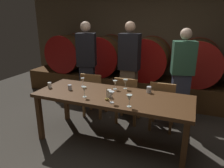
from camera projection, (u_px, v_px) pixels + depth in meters
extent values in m
plane|color=#3F3A33|center=(113.00, 149.00, 3.12)|extent=(8.95, 8.95, 0.00)
cube|color=brown|center=(154.00, 36.00, 5.10)|extent=(6.88, 0.24, 2.86)
cube|color=brown|center=(147.00, 88.00, 4.98)|extent=(6.20, 0.90, 0.50)
cylinder|color=brown|center=(69.00, 53.00, 5.50)|extent=(0.93, 0.77, 0.93)
cylinder|color=#9E1411|center=(60.00, 55.00, 5.15)|extent=(0.95, 0.03, 0.95)
cylinder|color=#9E1411|center=(77.00, 50.00, 5.86)|extent=(0.95, 0.03, 0.95)
cylinder|color=#2D2D33|center=(69.00, 53.00, 5.50)|extent=(0.94, 0.04, 0.94)
cylinder|color=#513319|center=(105.00, 55.00, 5.14)|extent=(0.93, 0.77, 0.93)
cylinder|color=maroon|center=(98.00, 58.00, 4.78)|extent=(0.95, 0.03, 0.95)
cylinder|color=maroon|center=(111.00, 53.00, 5.49)|extent=(0.95, 0.03, 0.95)
cylinder|color=#2D2D33|center=(105.00, 55.00, 5.14)|extent=(0.94, 0.04, 0.94)
cylinder|color=brown|center=(148.00, 58.00, 4.76)|extent=(0.93, 0.77, 0.93)
cylinder|color=maroon|center=(144.00, 62.00, 4.40)|extent=(0.95, 0.03, 0.95)
cylinder|color=maroon|center=(152.00, 55.00, 5.11)|extent=(0.95, 0.03, 0.95)
cylinder|color=#2D2D33|center=(148.00, 58.00, 4.76)|extent=(0.94, 0.04, 0.94)
cylinder|color=brown|center=(197.00, 62.00, 4.38)|extent=(0.93, 0.77, 0.93)
cylinder|color=#B21C16|center=(197.00, 66.00, 4.03)|extent=(0.95, 0.03, 0.95)
cylinder|color=#B21C16|center=(198.00, 59.00, 4.74)|extent=(0.95, 0.03, 0.95)
cylinder|color=#2D2D33|center=(197.00, 62.00, 4.38)|extent=(0.94, 0.04, 0.94)
cube|color=#4C2D16|center=(112.00, 97.00, 3.10)|extent=(2.32, 0.85, 0.05)
cube|color=#4C2D16|center=(40.00, 118.00, 3.28)|extent=(0.07, 0.07, 0.73)
cube|color=#4C2D16|center=(184.00, 149.00, 2.51)|extent=(0.07, 0.07, 0.73)
cube|color=#4C2D16|center=(66.00, 101.00, 3.93)|extent=(0.07, 0.07, 0.73)
cube|color=#4C2D16|center=(187.00, 122.00, 3.16)|extent=(0.07, 0.07, 0.73)
cube|color=olive|center=(95.00, 94.00, 4.10)|extent=(0.42, 0.42, 0.04)
cube|color=olive|center=(91.00, 85.00, 3.86)|extent=(0.40, 0.07, 0.42)
cube|color=olive|center=(106.00, 102.00, 4.27)|extent=(0.05, 0.05, 0.42)
cube|color=olive|center=(91.00, 100.00, 4.37)|extent=(0.05, 0.05, 0.42)
cube|color=olive|center=(100.00, 109.00, 3.96)|extent=(0.05, 0.05, 0.42)
cube|color=olive|center=(84.00, 107.00, 4.06)|extent=(0.05, 0.05, 0.42)
cube|color=olive|center=(128.00, 99.00, 3.84)|extent=(0.42, 0.42, 0.04)
cube|color=olive|center=(126.00, 90.00, 3.61)|extent=(0.40, 0.06, 0.42)
cube|color=olive|center=(139.00, 108.00, 4.01)|extent=(0.05, 0.05, 0.42)
cube|color=olive|center=(122.00, 106.00, 4.12)|extent=(0.05, 0.05, 0.42)
cube|color=olive|center=(135.00, 116.00, 3.70)|extent=(0.05, 0.05, 0.42)
cube|color=olive|center=(116.00, 113.00, 3.81)|extent=(0.05, 0.05, 0.42)
cube|color=olive|center=(163.00, 105.00, 3.59)|extent=(0.41, 0.41, 0.04)
cube|color=olive|center=(162.00, 96.00, 3.36)|extent=(0.40, 0.05, 0.42)
cube|color=olive|center=(173.00, 114.00, 3.76)|extent=(0.04, 0.04, 0.42)
cube|color=olive|center=(154.00, 111.00, 3.87)|extent=(0.04, 0.04, 0.42)
cube|color=olive|center=(171.00, 123.00, 3.46)|extent=(0.04, 0.04, 0.42)
cube|color=olive|center=(150.00, 119.00, 3.57)|extent=(0.04, 0.04, 0.42)
cube|color=black|center=(88.00, 86.00, 4.50)|extent=(0.34, 0.28, 0.90)
cube|color=black|center=(86.00, 50.00, 4.25)|extent=(0.43, 0.34, 0.66)
sphere|color=beige|center=(85.00, 27.00, 4.11)|extent=(0.21, 0.21, 0.21)
cube|color=brown|center=(129.00, 92.00, 4.17)|extent=(0.31, 0.21, 0.91)
cube|color=black|center=(130.00, 52.00, 3.92)|extent=(0.39, 0.25, 0.68)
sphere|color=#D8A884|center=(130.00, 27.00, 3.78)|extent=(0.20, 0.20, 0.20)
cube|color=#33384C|center=(179.00, 98.00, 3.82)|extent=(0.34, 0.27, 0.92)
cube|color=#336047|center=(184.00, 58.00, 3.58)|extent=(0.43, 0.33, 0.57)
sphere|color=beige|center=(186.00, 34.00, 3.46)|extent=(0.19, 0.19, 0.19)
cylinder|color=olive|center=(107.00, 99.00, 2.90)|extent=(0.05, 0.05, 0.02)
cylinder|color=#EDE5CC|center=(107.00, 94.00, 2.87)|extent=(0.02, 0.02, 0.13)
cone|color=yellow|center=(107.00, 88.00, 2.85)|extent=(0.01, 0.01, 0.02)
cylinder|color=white|center=(83.00, 86.00, 3.47)|extent=(0.06, 0.06, 0.00)
cylinder|color=white|center=(83.00, 84.00, 3.45)|extent=(0.01, 0.01, 0.07)
cone|color=white|center=(83.00, 80.00, 3.43)|extent=(0.06, 0.06, 0.07)
cylinder|color=silver|center=(85.00, 97.00, 3.01)|extent=(0.06, 0.06, 0.00)
cylinder|color=silver|center=(84.00, 94.00, 3.00)|extent=(0.01, 0.01, 0.08)
cone|color=silver|center=(84.00, 89.00, 2.98)|extent=(0.06, 0.06, 0.08)
cylinder|color=silver|center=(115.00, 89.00, 3.34)|extent=(0.06, 0.06, 0.00)
cylinder|color=silver|center=(115.00, 87.00, 3.33)|extent=(0.01, 0.01, 0.07)
cone|color=silver|center=(115.00, 83.00, 3.31)|extent=(0.07, 0.07, 0.07)
cylinder|color=silver|center=(125.00, 89.00, 3.36)|extent=(0.06, 0.06, 0.00)
cylinder|color=silver|center=(125.00, 86.00, 3.35)|extent=(0.01, 0.01, 0.07)
cone|color=silver|center=(125.00, 82.00, 3.32)|extent=(0.08, 0.08, 0.08)
cylinder|color=white|center=(112.00, 102.00, 2.82)|extent=(0.06, 0.06, 0.00)
cylinder|color=white|center=(112.00, 99.00, 2.81)|extent=(0.01, 0.01, 0.09)
cone|color=white|center=(112.00, 94.00, 2.78)|extent=(0.07, 0.07, 0.07)
cylinder|color=silver|center=(129.00, 106.00, 2.69)|extent=(0.06, 0.06, 0.00)
cylinder|color=silver|center=(129.00, 104.00, 2.68)|extent=(0.01, 0.01, 0.08)
cone|color=silver|center=(129.00, 98.00, 2.66)|extent=(0.08, 0.08, 0.08)
cylinder|color=white|center=(50.00, 85.00, 3.39)|extent=(0.06, 0.06, 0.09)
cylinder|color=silver|center=(70.00, 87.00, 3.30)|extent=(0.06, 0.06, 0.08)
cylinder|color=white|center=(109.00, 93.00, 3.00)|extent=(0.06, 0.06, 0.11)
cylinder|color=silver|center=(149.00, 90.00, 3.17)|extent=(0.07, 0.07, 0.09)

